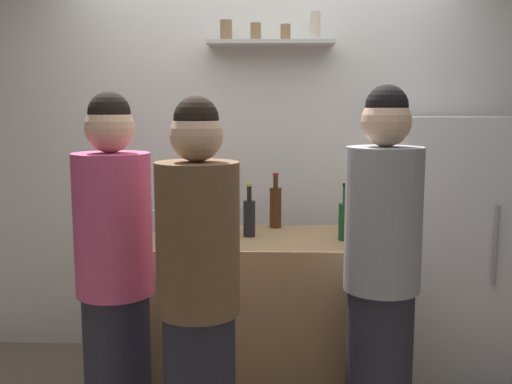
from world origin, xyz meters
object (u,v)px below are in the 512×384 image
object	(u,v)px
wine_bottle_green_glass	(345,220)
person_grey_hoodie	(381,279)
baking_pan	(203,230)
person_pink_top	(115,284)
wine_bottle_amber_glass	(275,206)
utensil_holder	(155,220)
water_bottle_plastic	(217,228)
refrigerator	(447,247)
person_brown_jacket	(199,303)
wine_bottle_dark_glass	(249,217)

from	to	relation	value
wine_bottle_green_glass	person_grey_hoodie	size ratio (longest dim) A/B	0.18
baking_pan	person_pink_top	world-z (taller)	person_pink_top
wine_bottle_amber_glass	wine_bottle_green_glass	world-z (taller)	wine_bottle_amber_glass
wine_bottle_amber_glass	wine_bottle_green_glass	size ratio (longest dim) A/B	1.05
utensil_holder	water_bottle_plastic	distance (m)	0.57
refrigerator	person_grey_hoodie	size ratio (longest dim) A/B	0.91
utensil_holder	wine_bottle_green_glass	xyz separation A→B (m)	(1.07, -0.23, 0.05)
baking_pan	water_bottle_plastic	bearing A→B (deg)	-71.03
person_brown_jacket	person_pink_top	distance (m)	0.45
utensil_holder	person_brown_jacket	size ratio (longest dim) A/B	0.13
baking_pan	person_pink_top	distance (m)	0.79
wine_bottle_dark_glass	person_grey_hoodie	world-z (taller)	person_grey_hoodie
refrigerator	wine_bottle_green_glass	xyz separation A→B (m)	(-0.67, -0.41, 0.24)
refrigerator	person_brown_jacket	bearing A→B (deg)	-138.43
wine_bottle_green_glass	wine_bottle_amber_glass	bearing A→B (deg)	138.04
person_grey_hoodie	wine_bottle_dark_glass	bearing A→B (deg)	2.36
wine_bottle_amber_glass	person_brown_jacket	distance (m)	1.19
wine_bottle_green_glass	water_bottle_plastic	size ratio (longest dim) A/B	1.43
utensil_holder	wine_bottle_amber_glass	bearing A→B (deg)	8.14
wine_bottle_amber_glass	refrigerator	bearing A→B (deg)	4.52
person_grey_hoodie	wine_bottle_green_glass	bearing A→B (deg)	-31.71
baking_pan	person_brown_jacket	size ratio (longest dim) A/B	0.20
refrigerator	water_bottle_plastic	world-z (taller)	refrigerator
wine_bottle_dark_glass	person_pink_top	xyz separation A→B (m)	(-0.58, -0.67, -0.19)
baking_pan	utensil_holder	size ratio (longest dim) A/B	1.52
utensil_holder	water_bottle_plastic	size ratio (longest dim) A/B	1.04
person_brown_jacket	baking_pan	bearing A→B (deg)	15.30
refrigerator	wine_bottle_dark_glass	distance (m)	1.26
person_grey_hoodie	person_pink_top	xyz separation A→B (m)	(-1.19, -0.05, -0.02)
refrigerator	baking_pan	size ratio (longest dim) A/B	4.61
wine_bottle_amber_glass	person_brown_jacket	bearing A→B (deg)	-105.96
refrigerator	utensil_holder	world-z (taller)	refrigerator
wine_bottle_dark_glass	person_grey_hoodie	distance (m)	0.89
wine_bottle_amber_glass	baking_pan	bearing A→B (deg)	-153.84
person_brown_jacket	wine_bottle_green_glass	bearing A→B (deg)	-30.85
baking_pan	wine_bottle_dark_glass	world-z (taller)	wine_bottle_dark_glass
wine_bottle_green_glass	water_bottle_plastic	distance (m)	0.69
wine_bottle_green_glass	person_brown_jacket	size ratio (longest dim) A/B	0.19
wine_bottle_dark_glass	wine_bottle_green_glass	distance (m)	0.52
utensil_holder	refrigerator	bearing A→B (deg)	5.98
wine_bottle_green_glass	person_grey_hoodie	bearing A→B (deg)	-79.40
water_bottle_plastic	person_pink_top	bearing A→B (deg)	-135.32
wine_bottle_dark_glass	person_brown_jacket	distance (m)	0.92
water_bottle_plastic	person_brown_jacket	world-z (taller)	person_brown_jacket
refrigerator	wine_bottle_amber_glass	world-z (taller)	refrigerator
refrigerator	utensil_holder	xyz separation A→B (m)	(-1.74, -0.18, 0.19)
water_bottle_plastic	refrigerator	bearing A→B (deg)	23.57
wine_bottle_amber_glass	person_pink_top	xyz separation A→B (m)	(-0.72, -0.92, -0.20)
wine_bottle_green_glass	refrigerator	bearing A→B (deg)	31.59
utensil_holder	wine_bottle_dark_glass	size ratio (longest dim) A/B	0.75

